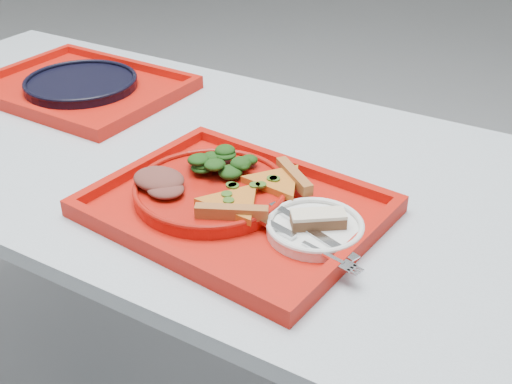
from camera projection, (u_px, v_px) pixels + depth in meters
The scene contains 13 objects.
table at pixel (162, 175), 1.32m from camera, with size 1.60×0.80×0.75m.
tray_main at pixel (236, 211), 1.06m from camera, with size 0.45×0.35×0.01m, color #BA1409.
tray_far at pixel (82, 90), 1.51m from camera, with size 0.45×0.35×0.01m, color #BA1409.
dinner_plate at pixel (211, 191), 1.08m from camera, with size 0.26×0.26×0.02m, color #AF140B.
side_plate at pixel (315, 230), 0.99m from camera, with size 0.15×0.15×0.01m, color white.
navy_plate at pixel (81, 84), 1.50m from camera, with size 0.26×0.26×0.02m, color black.
pizza_slice_a at pixel (234, 201), 1.02m from camera, with size 0.13×0.11×0.02m, color orange, non-canonical shape.
pizza_slice_b at pixel (277, 180), 1.08m from camera, with size 0.12×0.11×0.02m, color orange, non-canonical shape.
salad_heap at pixel (223, 157), 1.12m from camera, with size 0.10×0.09×0.05m, color black.
meat_portion at pixel (159, 179), 1.07m from camera, with size 0.09×0.07×0.03m, color brown.
dessert_bar at pixel (318, 219), 0.98m from camera, with size 0.09×0.08×0.02m.
knife at pixel (311, 230), 0.97m from camera, with size 0.18×0.02×0.01m, color silver.
fork at pixel (302, 241), 0.94m from camera, with size 0.18×0.02×0.01m, color silver.
Camera 1 is at (0.75, -0.89, 1.33)m, focal length 45.00 mm.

